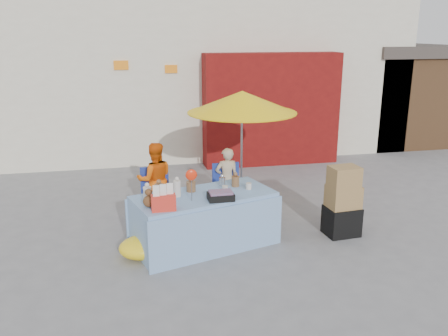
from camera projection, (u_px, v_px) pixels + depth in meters
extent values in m
plane|color=slate|center=(212.00, 244.00, 7.12)|extent=(80.00, 80.00, 0.00)
cube|color=silver|center=(166.00, 62.00, 13.07)|extent=(12.00, 5.00, 4.50)
cube|color=maroon|center=(271.00, 109.00, 11.13)|extent=(3.20, 0.60, 2.60)
cube|color=#4C331E|center=(395.00, 98.00, 13.70)|extent=(2.60, 3.00, 2.40)
cube|color=#3F3833|center=(400.00, 50.00, 13.33)|extent=(2.80, 3.20, 0.30)
cube|color=orange|center=(121.00, 65.00, 10.43)|extent=(0.32, 0.04, 0.20)
cube|color=orange|center=(171.00, 69.00, 10.68)|extent=(0.28, 0.04, 0.18)
cube|color=#7DA3C9|center=(204.00, 220.00, 6.98)|extent=(2.20, 1.44, 0.80)
cube|color=#7DA3C9|center=(219.00, 233.00, 6.59)|extent=(2.00, 0.62, 0.75)
cube|color=#7DA3C9|center=(191.00, 211.00, 7.38)|extent=(2.00, 0.62, 0.75)
cylinder|color=silver|center=(147.00, 194.00, 6.61)|extent=(0.15, 0.15, 0.19)
cylinder|color=brown|center=(159.00, 190.00, 6.80)|extent=(0.16, 0.16, 0.17)
cylinder|color=silver|center=(177.00, 189.00, 6.75)|extent=(0.13, 0.13, 0.23)
cylinder|color=brown|center=(191.00, 186.00, 6.98)|extent=(0.17, 0.17, 0.15)
cylinder|color=#B2B2B7|center=(222.00, 182.00, 7.24)|extent=(0.12, 0.12, 0.13)
cylinder|color=brown|center=(235.00, 181.00, 7.20)|extent=(0.15, 0.15, 0.16)
cylinder|color=silver|center=(225.00, 189.00, 6.95)|extent=(0.11, 0.11, 0.10)
cylinder|color=silver|center=(249.00, 186.00, 7.08)|extent=(0.11, 0.11, 0.10)
sphere|color=brown|center=(149.00, 201.00, 6.36)|extent=(0.16, 0.16, 0.16)
ellipsoid|color=red|center=(191.00, 175.00, 6.50)|extent=(0.17, 0.10, 0.16)
cube|color=red|center=(164.00, 203.00, 6.23)|extent=(0.35, 0.23, 0.21)
cube|color=black|center=(221.00, 197.00, 6.63)|extent=(0.42, 0.35, 0.10)
cube|color=#203496|center=(157.00, 206.00, 8.04)|extent=(0.49, 0.48, 0.45)
cube|color=#203496|center=(154.00, 178.00, 8.13)|extent=(0.48, 0.06, 0.40)
cube|color=#203496|center=(229.00, 200.00, 8.29)|extent=(0.49, 0.48, 0.45)
cube|color=#203496|center=(226.00, 174.00, 8.37)|extent=(0.48, 0.06, 0.40)
imported|color=#EB5D0C|center=(155.00, 180.00, 8.06)|extent=(0.64, 0.51, 1.29)
imported|color=#C6AF8C|center=(227.00, 179.00, 8.33)|extent=(0.42, 0.28, 1.13)
cylinder|color=gray|center=(242.00, 152.00, 8.41)|extent=(0.04, 0.04, 2.00)
cone|color=yellow|center=(242.00, 102.00, 8.16)|extent=(1.90, 1.90, 0.38)
cylinder|color=yellow|center=(242.00, 112.00, 8.21)|extent=(1.90, 1.90, 0.02)
cube|color=black|center=(342.00, 221.00, 7.39)|extent=(0.54, 0.45, 0.46)
cube|color=#A9824C|center=(343.00, 196.00, 7.28)|extent=(0.50, 0.40, 0.35)
cube|color=#A9824C|center=(344.00, 176.00, 7.17)|extent=(0.46, 0.37, 0.31)
ellipsoid|color=yellow|center=(144.00, 247.00, 6.66)|extent=(0.76, 0.65, 0.31)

